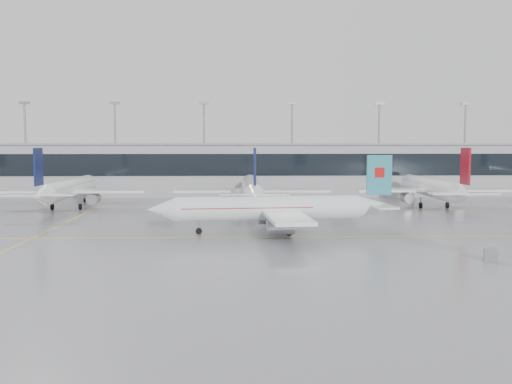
{
  "coord_description": "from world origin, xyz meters",
  "views": [
    {
      "loc": [
        -3.08,
        -75.07,
        12.62
      ],
      "look_at": [
        0.0,
        12.0,
        5.0
      ],
      "focal_mm": 40.0,
      "sensor_mm": 36.0,
      "label": 1
    }
  ],
  "objects": [
    {
      "name": "light_masts",
      "position": [
        0.0,
        68.0,
        13.34
      ],
      "size": [
        156.4,
        1.0,
        22.6
      ],
      "color": "gray",
      "rests_on": "ground"
    },
    {
      "name": "parked_jet_b",
      "position": [
        -35.0,
        33.69,
        3.71
      ],
      "size": [
        29.64,
        36.96,
        11.72
      ],
      "rotation": [
        0.0,
        0.0,
        1.57
      ],
      "color": "white",
      "rests_on": "ground"
    },
    {
      "name": "gse_unit",
      "position": [
        24.01,
        -16.24,
        0.67
      ],
      "size": [
        1.66,
        1.6,
        1.35
      ],
      "primitive_type": "cube",
      "rotation": [
        0.0,
        0.0,
        -0.3
      ],
      "color": "gray",
      "rests_on": "ground"
    },
    {
      "name": "air_canada_jet",
      "position": [
        2.69,
        3.51,
        3.41
      ],
      "size": [
        35.0,
        27.66,
        10.81
      ],
      "rotation": [
        0.0,
        0.0,
        3.22
      ],
      "color": "white",
      "rests_on": "ground"
    },
    {
      "name": "parked_jet_c",
      "position": [
        -0.0,
        33.69,
        3.71
      ],
      "size": [
        29.64,
        36.96,
        11.72
      ],
      "rotation": [
        0.0,
        0.0,
        1.57
      ],
      "color": "white",
      "rests_on": "ground"
    },
    {
      "name": "terminal",
      "position": [
        0.0,
        62.0,
        6.0
      ],
      "size": [
        180.0,
        15.0,
        12.0
      ],
      "primitive_type": "cube",
      "color": "#A1A1A4",
      "rests_on": "ground"
    },
    {
      "name": "taxi_line_main",
      "position": [
        0.0,
        0.0,
        0.01
      ],
      "size": [
        120.0,
        0.25,
        0.01
      ],
      "primitive_type": "cube",
      "color": "yellow",
      "rests_on": "ground"
    },
    {
      "name": "parked_jet_d",
      "position": [
        35.0,
        33.69,
        3.71
      ],
      "size": [
        29.64,
        36.96,
        11.72
      ],
      "rotation": [
        0.0,
        0.0,
        1.57
      ],
      "color": "white",
      "rests_on": "ground"
    },
    {
      "name": "taxi_line_north",
      "position": [
        0.0,
        30.0,
        0.01
      ],
      "size": [
        120.0,
        0.25,
        0.01
      ],
      "primitive_type": "cube",
      "color": "yellow",
      "rests_on": "ground"
    },
    {
      "name": "taxi_line_cross",
      "position": [
        -30.0,
        15.0,
        0.01
      ],
      "size": [
        0.25,
        60.0,
        0.01
      ],
      "primitive_type": "cube",
      "color": "yellow",
      "rests_on": "ground"
    },
    {
      "name": "terminal_glass",
      "position": [
        0.0,
        54.45,
        7.5
      ],
      "size": [
        180.0,
        0.2,
        5.0
      ],
      "primitive_type": "cube",
      "color": "black",
      "rests_on": "ground"
    },
    {
      "name": "terminal_roof",
      "position": [
        0.0,
        62.0,
        12.2
      ],
      "size": [
        182.0,
        16.0,
        0.4
      ],
      "primitive_type": "cube",
      "color": "gray",
      "rests_on": "ground"
    },
    {
      "name": "ground",
      "position": [
        0.0,
        0.0,
        0.0
      ],
      "size": [
        320.0,
        320.0,
        0.0
      ],
      "primitive_type": "plane",
      "color": "gray",
      "rests_on": "ground"
    }
  ]
}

